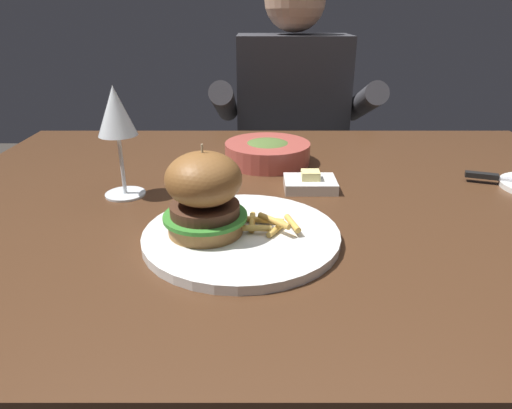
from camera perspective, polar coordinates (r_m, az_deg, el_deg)
The scene contains 8 objects.
dining_table at distance 0.87m, azimuth 3.65°, elevation -3.77°, with size 1.32×0.96×0.74m.
main_plate at distance 0.67m, azimuth -1.71°, elevation -3.90°, with size 0.29×0.29×0.01m, color white.
burger_sandwich at distance 0.65m, azimuth -6.37°, elevation 1.39°, with size 0.12×0.12×0.13m.
fries_pile at distance 0.67m, azimuth 1.21°, elevation -2.41°, with size 0.12×0.08×0.02m.
wine_glass at distance 0.83m, azimuth -17.04°, elevation 10.48°, with size 0.07×0.07×0.20m.
butter_dish at distance 0.87m, azimuth 6.90°, elevation 2.66°, with size 0.10×0.08×0.04m.
soup_bowl at distance 1.01m, azimuth 1.57°, elevation 6.61°, with size 0.19×0.19×0.05m.
diner_person at distance 1.61m, azimuth 4.44°, elevation 5.48°, with size 0.51×0.36×1.18m.
Camera 1 is at (-0.05, -0.78, 1.05)m, focal length 32.00 mm.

